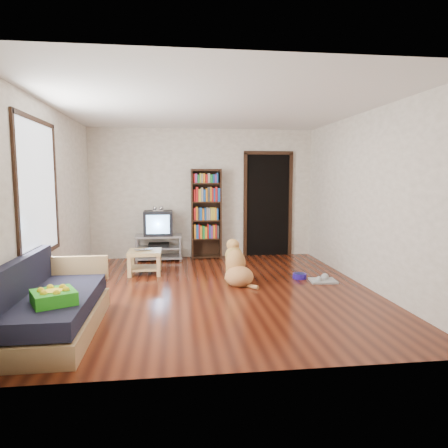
{
  "coord_description": "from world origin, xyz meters",
  "views": [
    {
      "loc": [
        -0.58,
        -5.64,
        1.63
      ],
      "look_at": [
        0.19,
        0.56,
        0.9
      ],
      "focal_mm": 32.0,
      "sensor_mm": 36.0,
      "label": 1
    }
  ],
  "objects": [
    {
      "name": "green_cushion",
      "position": [
        -1.75,
        -1.73,
        0.48
      ],
      "size": [
        0.51,
        0.51,
        0.13
      ],
      "primitive_type": "cube",
      "rotation": [
        0.0,
        0.0,
        0.47
      ],
      "color": "green",
      "rests_on": "sofa"
    },
    {
      "name": "bookshelf",
      "position": [
        0.05,
        2.34,
        1.0
      ],
      "size": [
        0.6,
        0.3,
        1.8
      ],
      "color": "black",
      "rests_on": "ground"
    },
    {
      "name": "wall_front",
      "position": [
        0.0,
        -2.5,
        1.3
      ],
      "size": [
        4.5,
        0.0,
        4.5
      ],
      "primitive_type": "plane",
      "rotation": [
        -1.57,
        0.0,
        0.0
      ],
      "color": "silver",
      "rests_on": "ground"
    },
    {
      "name": "coffee_table",
      "position": [
        -1.09,
        1.13,
        0.28
      ],
      "size": [
        0.55,
        0.55,
        0.4
      ],
      "color": "tan",
      "rests_on": "ground"
    },
    {
      "name": "dog",
      "position": [
        0.36,
        0.33,
        0.25
      ],
      "size": [
        0.51,
        0.8,
        0.69
      ],
      "color": "#B47645",
      "rests_on": "ground"
    },
    {
      "name": "crt_tv",
      "position": [
        -0.9,
        2.27,
        0.74
      ],
      "size": [
        0.55,
        0.52,
        0.58
      ],
      "color": "black",
      "rests_on": "tv_stand"
    },
    {
      "name": "wall_right",
      "position": [
        2.25,
        0.0,
        1.3
      ],
      "size": [
        0.0,
        5.0,
        5.0
      ],
      "primitive_type": "plane",
      "rotation": [
        1.57,
        0.0,
        -1.57
      ],
      "color": "silver",
      "rests_on": "ground"
    },
    {
      "name": "dog_bowl",
      "position": [
        1.42,
        0.5,
        0.04
      ],
      "size": [
        0.22,
        0.22,
        0.08
      ],
      "primitive_type": "cylinder",
      "color": "#271596",
      "rests_on": "ground"
    },
    {
      "name": "ground",
      "position": [
        0.0,
        0.0,
        0.0
      ],
      "size": [
        5.0,
        5.0,
        0.0
      ],
      "primitive_type": "plane",
      "color": "#59200F",
      "rests_on": "ground"
    },
    {
      "name": "wall_left",
      "position": [
        -2.25,
        0.0,
        1.3
      ],
      "size": [
        0.0,
        5.0,
        5.0
      ],
      "primitive_type": "plane",
      "rotation": [
        1.57,
        0.0,
        1.57
      ],
      "color": "silver",
      "rests_on": "ground"
    },
    {
      "name": "wall_back",
      "position": [
        0.0,
        2.5,
        1.3
      ],
      "size": [
        4.5,
        0.0,
        4.5
      ],
      "primitive_type": "plane",
      "rotation": [
        1.57,
        0.0,
        0.0
      ],
      "color": "silver",
      "rests_on": "ground"
    },
    {
      "name": "tv_stand",
      "position": [
        -0.9,
        2.25,
        0.27
      ],
      "size": [
        0.9,
        0.45,
        0.5
      ],
      "color": "#99999E",
      "rests_on": "ground"
    },
    {
      "name": "sofa",
      "position": [
        -1.87,
        -1.38,
        0.26
      ],
      "size": [
        0.8,
        1.8,
        0.8
      ],
      "color": "tan",
      "rests_on": "ground"
    },
    {
      "name": "laptop",
      "position": [
        -1.09,
        1.1,
        0.41
      ],
      "size": [
        0.36,
        0.31,
        0.02
      ],
      "primitive_type": "imported",
      "rotation": [
        0.0,
        0.0,
        0.46
      ],
      "color": "silver",
      "rests_on": "coffee_table"
    },
    {
      "name": "window",
      "position": [
        -2.23,
        -0.5,
        1.5
      ],
      "size": [
        0.03,
        1.46,
        1.7
      ],
      "color": "white",
      "rests_on": "wall_left"
    },
    {
      "name": "grey_rag",
      "position": [
        1.72,
        0.25,
        0.01
      ],
      "size": [
        0.43,
        0.36,
        0.03
      ],
      "primitive_type": "cube",
      "rotation": [
        0.0,
        0.0,
        -0.1
      ],
      "color": "#AAAAAA",
      "rests_on": "ground"
    },
    {
      "name": "doorway",
      "position": [
        1.35,
        2.48,
        1.12
      ],
      "size": [
        1.03,
        0.05,
        2.19
      ],
      "color": "black",
      "rests_on": "wall_back"
    },
    {
      "name": "ceiling",
      "position": [
        0.0,
        0.0,
        2.6
      ],
      "size": [
        5.0,
        5.0,
        0.0
      ],
      "primitive_type": "plane",
      "rotation": [
        3.14,
        0.0,
        0.0
      ],
      "color": "white",
      "rests_on": "ground"
    }
  ]
}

